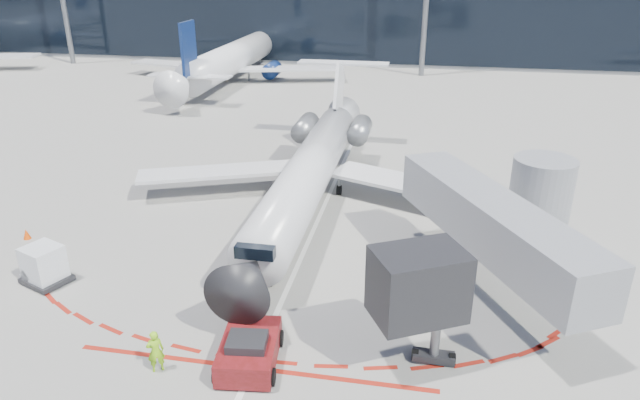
% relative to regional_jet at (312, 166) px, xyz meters
% --- Properties ---
extents(ground, '(260.00, 260.00, 0.00)m').
position_rel_regional_jet_xyz_m(ground, '(0.87, -4.68, -2.38)').
color(ground, slate).
rests_on(ground, ground).
extents(apron_centerline, '(0.25, 40.00, 0.01)m').
position_rel_regional_jet_xyz_m(apron_centerline, '(0.87, -2.68, -2.38)').
color(apron_centerline, silver).
rests_on(apron_centerline, ground).
extents(apron_stop_bar, '(14.00, 0.25, 0.01)m').
position_rel_regional_jet_xyz_m(apron_stop_bar, '(0.87, -16.18, -2.38)').
color(apron_stop_bar, maroon).
rests_on(apron_stop_bar, ground).
extents(jet_bridge, '(10.03, 15.20, 4.90)m').
position_rel_regional_jet_xyz_m(jet_bridge, '(10.66, -7.69, 0.63)').
color(jet_bridge, gray).
rests_on(jet_bridge, ground).
extents(regional_jet, '(23.09, 28.48, 7.13)m').
position_rel_regional_jet_xyz_m(regional_jet, '(0.00, 0.00, 0.00)').
color(regional_jet, silver).
rests_on(regional_jet, ground).
extents(pushback_tug, '(2.60, 5.38, 1.37)m').
position_rel_regional_jet_xyz_m(pushback_tug, '(0.70, -15.90, -1.77)').
color(pushback_tug, '#500E0B').
rests_on(pushback_tug, ground).
extents(ramp_worker, '(0.77, 0.70, 1.76)m').
position_rel_regional_jet_xyz_m(ramp_worker, '(-2.59, -16.93, -1.50)').
color(ramp_worker, '#89D616').
rests_on(ramp_worker, ground).
extents(uld_container, '(2.50, 2.33, 1.89)m').
position_rel_regional_jet_xyz_m(uld_container, '(-10.55, -12.01, -1.45)').
color(uld_container, black).
rests_on(uld_container, ground).
extents(safety_cone_left, '(0.41, 0.41, 0.57)m').
position_rel_regional_jet_xyz_m(safety_cone_left, '(-14.46, -8.09, -2.09)').
color(safety_cone_left, '#E44304').
rests_on(safety_cone_left, ground).
extents(safety_cone_right, '(0.33, 0.33, 0.46)m').
position_rel_regional_jet_xyz_m(safety_cone_right, '(7.09, -11.89, -2.15)').
color(safety_cone_right, '#E44304').
rests_on(safety_cone_right, ground).
extents(bg_airliner_1, '(32.50, 34.42, 10.52)m').
position_rel_regional_jet_xyz_m(bg_airliner_1, '(-17.29, 36.66, 2.88)').
color(bg_airliner_1, silver).
rests_on(bg_airliner_1, ground).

